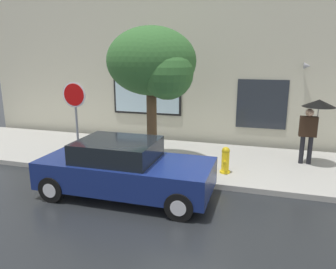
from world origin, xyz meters
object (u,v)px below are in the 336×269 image
pedestrian_with_umbrella (315,114)px  stop_sign (75,107)px  parked_car (124,169)px  fire_hydrant (225,160)px  street_tree (154,65)px

pedestrian_with_umbrella → stop_sign: size_ratio=0.80×
parked_car → stop_sign: size_ratio=1.68×
fire_hydrant → pedestrian_with_umbrella: (2.44, 1.53, 1.21)m
fire_hydrant → street_tree: street_tree is taller
pedestrian_with_umbrella → stop_sign: bearing=-163.5°
stop_sign → parked_car: bearing=-33.1°
parked_car → stop_sign: (-2.21, 1.44, 1.24)m
pedestrian_with_umbrella → street_tree: street_tree is taller
stop_sign → fire_hydrant: bearing=6.5°
stop_sign → pedestrian_with_umbrella: bearing=16.5°
parked_car → fire_hydrant: (2.27, 1.95, -0.18)m
fire_hydrant → street_tree: size_ratio=0.19×
parked_car → pedestrian_with_umbrella: size_ratio=2.11×
fire_hydrant → stop_sign: stop_sign is taller
pedestrian_with_umbrella → street_tree: (-4.67, -1.26, 1.45)m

